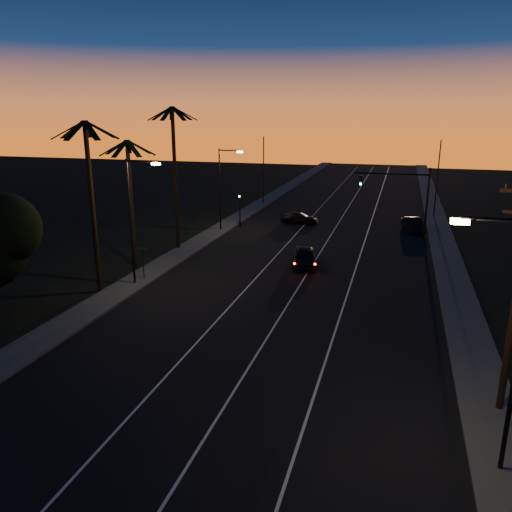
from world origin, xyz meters
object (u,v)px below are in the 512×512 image
(right_car, at_px, (413,225))
(cross_car, at_px, (299,218))
(lead_car, at_px, (305,257))
(signal_mast, at_px, (402,190))

(right_car, xyz_separation_m, cross_car, (-12.25, 0.46, -0.10))
(lead_car, relative_size, right_car, 1.15)
(signal_mast, height_order, lead_car, signal_mast)
(signal_mast, xyz_separation_m, right_car, (1.37, 3.29, -4.06))
(signal_mast, relative_size, cross_car, 1.66)
(signal_mast, relative_size, right_car, 1.56)
(lead_car, xyz_separation_m, right_car, (8.57, 15.44, -0.06))
(signal_mast, distance_m, lead_car, 14.67)
(lead_car, bearing_deg, signal_mast, 59.34)
(lead_car, relative_size, cross_car, 1.22)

